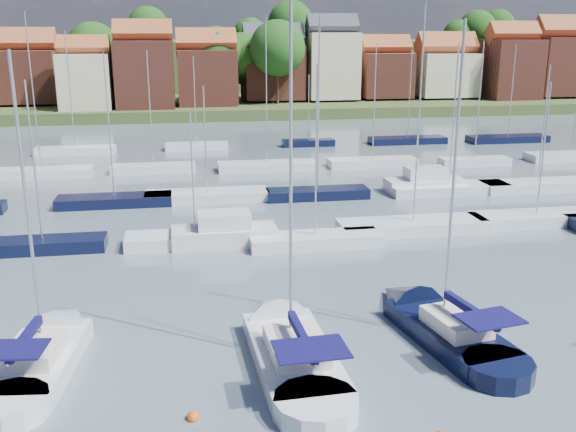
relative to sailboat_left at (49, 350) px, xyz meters
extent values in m
plane|color=#4C5D67|center=(14.01, 34.47, -0.36)|extent=(260.00, 260.00, 0.00)
cube|color=silver|center=(-0.13, -1.13, -0.11)|extent=(3.52, 6.92, 1.20)
cone|color=silver|center=(0.35, 2.99, -0.11)|extent=(3.13, 3.53, 2.77)
cylinder|color=silver|center=(-0.52, -4.43, -0.11)|extent=(3.07, 3.07, 1.20)
cube|color=silver|center=(-0.19, -1.59, 0.84)|extent=(2.25, 2.97, 0.70)
cylinder|color=#B2B2B7|center=(-0.08, -0.67, 6.64)|extent=(0.14, 0.14, 12.30)
cylinder|color=#B2B2B7|center=(-0.29, -2.51, 1.69)|extent=(0.53, 3.68, 0.10)
cube|color=#0E0D42|center=(-0.29, -2.51, 1.84)|extent=(0.71, 3.52, 0.35)
cube|color=#0E0D42|center=(-0.43, -3.70, 1.99)|extent=(2.53, 1.92, 0.08)
cube|color=silver|center=(10.43, -2.48, -0.11)|extent=(3.58, 7.91, 1.20)
cone|color=silver|center=(10.21, 2.37, -0.11)|extent=(3.41, 3.92, 3.24)
cylinder|color=silver|center=(10.60, -6.37, -0.11)|extent=(3.38, 3.38, 1.20)
cube|color=silver|center=(10.45, -3.02, 0.84)|extent=(2.41, 3.34, 0.70)
cylinder|color=#B2B2B7|center=(10.40, -1.94, 7.69)|extent=(0.14, 0.14, 14.40)
cylinder|color=#B2B2B7|center=(10.50, -4.10, 1.69)|extent=(0.29, 4.32, 0.10)
cube|color=#0E0D42|center=(10.50, -4.10, 1.84)|extent=(0.48, 4.11, 0.35)
cube|color=#0E0D42|center=(10.56, -5.50, 1.99)|extent=(2.84, 2.07, 0.08)
cube|color=black|center=(17.91, -1.41, -0.11)|extent=(4.19, 7.52, 1.20)
cone|color=black|center=(17.11, 2.96, -0.11)|extent=(3.53, 3.93, 2.96)
cylinder|color=black|center=(18.54, -4.90, -0.11)|extent=(3.45, 3.45, 1.20)
cube|color=silver|center=(17.99, -1.89, 0.84)|extent=(2.57, 3.29, 0.70)
cylinder|color=#B2B2B7|center=(17.82, -0.92, 7.22)|extent=(0.14, 0.14, 13.46)
cylinder|color=#B2B2B7|center=(18.17, -2.87, 1.69)|extent=(0.81, 3.90, 0.10)
cube|color=#0E0D42|center=(18.17, -2.87, 1.84)|extent=(0.97, 3.74, 0.35)
cube|color=#0E0D42|center=(18.40, -4.13, 1.99)|extent=(2.80, 2.20, 0.08)
sphere|color=#D85914|center=(6.10, -5.77, -0.36)|extent=(0.47, 0.47, 0.47)
sphere|color=beige|center=(16.43, 1.88, -0.36)|extent=(0.41, 0.41, 0.41)
cube|color=black|center=(-3.10, 15.01, -0.01)|extent=(8.01, 2.24, 1.00)
cylinder|color=#B2B2B7|center=(-3.10, 15.01, 5.57)|extent=(0.12, 0.12, 10.16)
cube|color=silver|center=(6.74, 14.67, -0.01)|extent=(9.22, 2.58, 1.00)
cylinder|color=#B2B2B7|center=(6.74, 14.67, 4.58)|extent=(0.12, 0.12, 8.18)
cube|color=silver|center=(14.64, 13.08, -0.01)|extent=(8.78, 2.46, 1.00)
cylinder|color=#B2B2B7|center=(14.64, 13.08, 6.02)|extent=(0.12, 0.12, 11.06)
cube|color=silver|center=(22.24, 15.14, -0.01)|extent=(10.79, 3.02, 1.00)
cylinder|color=#B2B2B7|center=(22.24, 15.14, 7.93)|extent=(0.12, 0.12, 14.87)
cube|color=silver|center=(31.99, 15.50, -0.01)|extent=(10.13, 2.84, 1.00)
cylinder|color=#B2B2B7|center=(31.99, 15.50, 5.29)|extent=(0.12, 0.12, 9.59)
cube|color=silver|center=(8.70, 14.47, 0.14)|extent=(7.00, 2.60, 1.40)
cube|color=silver|center=(8.70, 14.47, 1.24)|extent=(3.50, 2.20, 1.30)
cube|color=black|center=(0.46, 26.11, -0.01)|extent=(9.30, 2.60, 1.00)
cylinder|color=#B2B2B7|center=(0.46, 26.11, 6.23)|extent=(0.12, 0.12, 11.48)
cube|color=silver|center=(8.07, 26.48, -0.01)|extent=(10.40, 2.91, 1.00)
cylinder|color=#B2B2B7|center=(8.07, 26.48, 4.88)|extent=(0.12, 0.12, 8.77)
cube|color=black|center=(17.49, 25.75, -0.01)|extent=(8.80, 2.46, 1.00)
cylinder|color=#B2B2B7|center=(17.49, 25.75, 7.66)|extent=(0.12, 0.12, 14.33)
cube|color=silver|center=(29.41, 25.63, -0.01)|extent=(10.73, 3.00, 1.00)
cylinder|color=#B2B2B7|center=(29.41, 25.63, 6.56)|extent=(0.12, 0.12, 12.14)
cube|color=silver|center=(37.83, 25.44, -0.01)|extent=(10.48, 2.93, 1.00)
cylinder|color=#B2B2B7|center=(37.83, 25.44, 5.63)|extent=(0.12, 0.12, 10.28)
cube|color=silver|center=(27.47, 26.47, 0.14)|extent=(7.00, 2.60, 1.40)
cube|color=silver|center=(27.47, 26.47, 1.24)|extent=(3.50, 2.20, 1.30)
cube|color=silver|center=(-7.71, 38.68, -0.01)|extent=(9.71, 2.72, 1.00)
cylinder|color=#B2B2B7|center=(-7.71, 38.68, 7.93)|extent=(0.12, 0.12, 14.88)
cube|color=silver|center=(3.17, 38.98, -0.01)|extent=(8.49, 2.38, 1.00)
cylinder|color=#B2B2B7|center=(3.17, 38.98, 6.15)|extent=(0.12, 0.12, 11.31)
cube|color=silver|center=(14.80, 38.25, -0.01)|extent=(10.16, 2.85, 1.00)
cylinder|color=#B2B2B7|center=(14.80, 38.25, 7.79)|extent=(0.12, 0.12, 14.59)
cube|color=silver|center=(26.18, 38.37, -0.01)|extent=(9.53, 2.67, 1.00)
cylinder|color=#B2B2B7|center=(26.18, 38.37, 6.45)|extent=(0.12, 0.12, 11.91)
cube|color=silver|center=(37.17, 36.98, -0.01)|extent=(7.62, 2.13, 1.00)
cylinder|color=#B2B2B7|center=(37.17, 36.98, 6.55)|extent=(0.12, 0.12, 12.13)
cube|color=silver|center=(49.23, 38.06, -0.01)|extent=(10.17, 2.85, 1.00)
cube|color=silver|center=(-6.25, 51.03, -0.01)|extent=(9.24, 2.59, 1.00)
cylinder|color=#B2B2B7|center=(-6.25, 51.03, 7.07)|extent=(0.12, 0.12, 13.17)
cube|color=silver|center=(7.93, 51.77, -0.01)|extent=(7.57, 2.12, 1.00)
cylinder|color=#B2B2B7|center=(7.93, 51.77, 5.61)|extent=(0.12, 0.12, 10.24)
cube|color=black|center=(21.89, 51.94, -0.01)|extent=(6.58, 1.84, 1.00)
cylinder|color=#B2B2B7|center=(21.89, 51.94, 4.49)|extent=(0.12, 0.12, 8.01)
cube|color=black|center=(34.95, 51.87, -0.01)|extent=(9.92, 2.78, 1.00)
cylinder|color=#B2B2B7|center=(34.95, 51.87, 5.95)|extent=(0.12, 0.12, 10.92)
cube|color=black|center=(48.29, 50.84, -0.01)|extent=(10.55, 2.95, 1.00)
cylinder|color=#B2B2B7|center=(48.29, 50.84, 6.25)|extent=(0.12, 0.12, 11.51)
cube|color=#404C26|center=(14.01, 111.47, -0.06)|extent=(200.00, 70.00, 3.00)
cube|color=#404C26|center=(14.01, 136.47, 4.64)|extent=(200.00, 60.00, 14.00)
cube|color=brown|center=(-19.64, 92.26, 6.20)|extent=(10.37, 9.97, 8.73)
cube|color=#964E2B|center=(-19.64, 92.26, 11.84)|extent=(10.57, 5.13, 5.13)
cube|color=beige|center=(-8.73, 83.47, 5.72)|extent=(8.09, 8.80, 8.96)
cube|color=#964E2B|center=(-8.73, 83.47, 11.19)|extent=(8.25, 4.00, 4.00)
cube|color=brown|center=(0.66, 84.41, 6.73)|extent=(9.36, 10.17, 10.97)
cube|color=#964E2B|center=(0.66, 84.41, 13.36)|extent=(9.54, 4.63, 4.63)
cube|color=brown|center=(10.96, 86.12, 5.95)|extent=(9.90, 8.56, 9.42)
cube|color=#964E2B|center=(10.96, 86.12, 11.87)|extent=(10.10, 4.90, 4.90)
cube|color=brown|center=(23.10, 91.12, 6.59)|extent=(10.59, 8.93, 9.49)
cube|color=#383A42|center=(23.10, 91.12, 12.63)|extent=(10.80, 5.24, 5.24)
cube|color=beige|center=(33.72, 90.27, 7.66)|extent=(9.01, 8.61, 11.65)
cube|color=#383A42|center=(33.72, 90.27, 14.59)|extent=(9.19, 4.46, 4.46)
cube|color=brown|center=(44.18, 91.47, 5.84)|extent=(9.10, 9.34, 8.00)
cube|color=#964E2B|center=(44.18, 91.47, 10.96)|extent=(9.28, 4.50, 4.50)
cube|color=beige|center=(55.96, 91.06, 5.78)|extent=(10.86, 9.59, 7.88)
cube|color=#964E2B|center=(55.96, 91.06, 11.05)|extent=(11.07, 5.37, 5.37)
cube|color=brown|center=(67.76, 88.39, 6.73)|extent=(9.18, 9.96, 10.97)
cube|color=#964E2B|center=(67.76, 88.39, 13.34)|extent=(9.36, 4.54, 4.54)
cube|color=brown|center=(79.19, 89.68, 7.22)|extent=(11.39, 9.67, 10.76)
cube|color=#964E2B|center=(79.19, 89.68, 14.00)|extent=(11.62, 5.64, 5.64)
cylinder|color=#382619|center=(70.78, 109.98, 8.15)|extent=(0.50, 0.50, 4.47)
sphere|color=#20531A|center=(70.78, 109.98, 14.22)|extent=(8.18, 8.18, 8.18)
cylinder|color=#382619|center=(17.47, 90.40, 3.47)|extent=(0.50, 0.50, 4.46)
sphere|color=#20531A|center=(17.47, 90.40, 9.52)|extent=(8.15, 8.15, 8.15)
cylinder|color=#382619|center=(29.23, 108.15, 8.22)|extent=(0.50, 0.50, 5.15)
sphere|color=#20531A|center=(29.23, 108.15, 15.20)|extent=(9.41, 9.41, 9.41)
cylinder|color=#382619|center=(0.47, 110.78, 8.32)|extent=(0.50, 0.50, 4.56)
sphere|color=#20531A|center=(0.47, 110.78, 14.51)|extent=(8.34, 8.34, 8.34)
cylinder|color=#382619|center=(-9.23, 99.72, 3.82)|extent=(0.50, 0.50, 5.15)
sphere|color=#20531A|center=(-9.23, 99.72, 10.81)|extent=(9.42, 9.42, 9.42)
cylinder|color=#382619|center=(-24.67, 101.79, 6.40)|extent=(0.50, 0.50, 3.42)
sphere|color=#20531A|center=(-24.67, 101.79, 11.04)|extent=(6.26, 6.26, 6.26)
cylinder|color=#382619|center=(27.76, 99.18, 3.12)|extent=(0.50, 0.50, 3.77)
sphere|color=#20531A|center=(27.76, 99.18, 8.24)|extent=(6.89, 6.89, 6.89)
cylinder|color=#382619|center=(23.06, 85.41, 3.85)|extent=(0.50, 0.50, 5.21)
sphere|color=#20531A|center=(23.06, 85.41, 10.92)|extent=(9.53, 9.53, 9.53)
cylinder|color=#382619|center=(75.94, 96.09, 2.73)|extent=(0.50, 0.50, 2.97)
sphere|color=#20531A|center=(75.94, 96.09, 6.76)|extent=(5.44, 5.44, 5.44)
cylinder|color=#382619|center=(12.86, 88.22, 3.66)|extent=(0.50, 0.50, 4.84)
sphere|color=#20531A|center=(12.86, 88.22, 10.23)|extent=(8.85, 8.85, 8.85)
cylinder|color=#382619|center=(66.69, 110.19, 7.81)|extent=(0.50, 0.50, 3.72)
sphere|color=#20531A|center=(66.69, 110.19, 12.85)|extent=(6.80, 6.80, 6.80)
cylinder|color=#382619|center=(68.06, 88.60, 3.26)|extent=(0.50, 0.50, 4.05)
sphere|color=#20531A|center=(68.06, 88.60, 8.75)|extent=(7.40, 7.40, 7.40)
cylinder|color=#382619|center=(20.84, 107.76, 7.55)|extent=(0.50, 0.50, 3.93)
sphere|color=#20531A|center=(20.84, 107.76, 12.88)|extent=(7.19, 7.19, 7.19)
cylinder|color=#382619|center=(44.66, 94.64, 3.15)|extent=(0.50, 0.50, 3.82)
sphere|color=#20531A|center=(44.66, 94.64, 8.34)|extent=(6.99, 6.99, 6.99)
cylinder|color=#382619|center=(-3.44, 87.59, 2.98)|extent=(0.50, 0.50, 3.48)
sphere|color=#20531A|center=(-3.44, 87.59, 7.71)|extent=(6.37, 6.37, 6.37)
cylinder|color=#382619|center=(71.52, 97.28, 2.73)|extent=(0.50, 0.50, 2.99)
sphere|color=#20531A|center=(71.52, 97.28, 6.78)|extent=(5.46, 5.46, 5.46)
cylinder|color=#382619|center=(17.62, 93.51, 2.86)|extent=(0.50, 0.50, 3.25)
sphere|color=#20531A|center=(17.62, 93.51, 7.27)|extent=(5.94, 5.94, 5.94)
cylinder|color=#382619|center=(10.95, 95.21, 2.73)|extent=(0.50, 0.50, 2.98)
sphere|color=#20531A|center=(10.95, 95.21, 6.78)|extent=(5.46, 5.46, 5.46)
cylinder|color=#382619|center=(78.67, 116.22, 9.00)|extent=(0.50, 0.50, 4.29)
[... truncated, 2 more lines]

